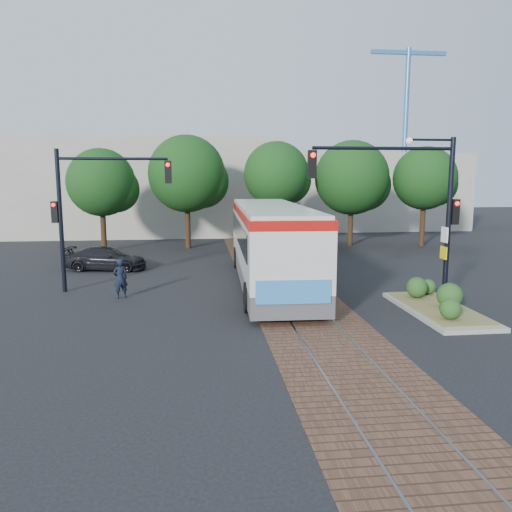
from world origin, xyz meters
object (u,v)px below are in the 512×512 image
object	(u,v)px
signal_pole_main	(417,197)
officer	(120,279)
parked_car	(106,258)
signal_pole_left	(88,201)
traffic_island	(438,303)
city_bus	(270,240)

from	to	relation	value
signal_pole_main	officer	world-z (taller)	signal_pole_main
signal_pole_main	parked_car	size ratio (longest dim) A/B	1.43
officer	parked_car	bearing A→B (deg)	-100.74
signal_pole_left	parked_car	xyz separation A→B (m)	(-0.29, 5.01, -3.26)
traffic_island	signal_pole_left	distance (m)	14.50
city_bus	signal_pole_left	xyz separation A→B (m)	(-7.82, -0.59, 1.86)
city_bus	signal_pole_left	bearing A→B (deg)	-173.86
signal_pole_main	officer	bearing A→B (deg)	162.77
officer	signal_pole_left	bearing A→B (deg)	-71.11
city_bus	signal_pole_main	bearing A→B (deg)	-48.92
city_bus	signal_pole_main	world-z (taller)	signal_pole_main
signal_pole_left	parked_car	size ratio (longest dim) A/B	1.43
traffic_island	officer	xyz separation A→B (m)	(-11.76, 3.44, 0.47)
traffic_island	parked_car	bearing A→B (deg)	143.69
signal_pole_left	officer	distance (m)	3.68
city_bus	officer	xyz separation A→B (m)	(-6.39, -2.04, -1.20)
parked_car	signal_pole_main	bearing A→B (deg)	-119.13
signal_pole_left	signal_pole_main	bearing A→B (deg)	-21.45
city_bus	parked_car	bearing A→B (deg)	153.25
traffic_island	signal_pole_main	distance (m)	3.95
signal_pole_main	signal_pole_left	size ratio (longest dim) A/B	1.00
signal_pole_main	officer	size ratio (longest dim) A/B	3.74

